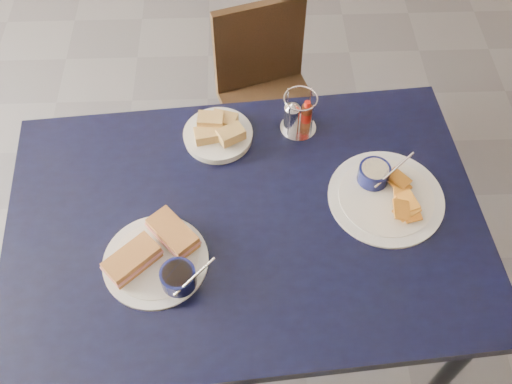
{
  "coord_description": "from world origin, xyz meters",
  "views": [
    {
      "loc": [
        0.17,
        -1.07,
        2.08
      ],
      "look_at": [
        0.2,
        -0.2,
        0.82
      ],
      "focal_mm": 40.0,
      "sensor_mm": 36.0,
      "label": 1
    }
  ],
  "objects_px": {
    "dining_table": "(246,230)",
    "bread_basket": "(218,133)",
    "sandwich_plate": "(159,257)",
    "plantain_plate": "(384,191)",
    "chair_far": "(271,85)",
    "condiment_caddy": "(297,116)"
  },
  "relations": [
    {
      "from": "chair_far",
      "to": "condiment_caddy",
      "type": "xyz_separation_m",
      "value": [
        0.05,
        -0.5,
        0.37
      ]
    },
    {
      "from": "bread_basket",
      "to": "dining_table",
      "type": "bearing_deg",
      "value": -75.64
    },
    {
      "from": "plantain_plate",
      "to": "condiment_caddy",
      "type": "height_order",
      "value": "condiment_caddy"
    },
    {
      "from": "bread_basket",
      "to": "condiment_caddy",
      "type": "bearing_deg",
      "value": 7.42
    },
    {
      "from": "chair_far",
      "to": "dining_table",
      "type": "bearing_deg",
      "value": -98.09
    },
    {
      "from": "sandwich_plate",
      "to": "condiment_caddy",
      "type": "relative_size",
      "value": 2.22
    },
    {
      "from": "sandwich_plate",
      "to": "dining_table",
      "type": "bearing_deg",
      "value": 28.53
    },
    {
      "from": "dining_table",
      "to": "condiment_caddy",
      "type": "relative_size",
      "value": 10.06
    },
    {
      "from": "plantain_plate",
      "to": "condiment_caddy",
      "type": "bearing_deg",
      "value": 131.7
    },
    {
      "from": "bread_basket",
      "to": "plantain_plate",
      "type": "bearing_deg",
      "value": -25.6
    },
    {
      "from": "chair_far",
      "to": "bread_basket",
      "type": "distance_m",
      "value": 0.66
    },
    {
      "from": "dining_table",
      "to": "sandwich_plate",
      "type": "height_order",
      "value": "sandwich_plate"
    },
    {
      "from": "dining_table",
      "to": "bread_basket",
      "type": "bearing_deg",
      "value": 104.36
    },
    {
      "from": "plantain_plate",
      "to": "dining_table",
      "type": "bearing_deg",
      "value": -170.03
    },
    {
      "from": "bread_basket",
      "to": "sandwich_plate",
      "type": "bearing_deg",
      "value": -110.18
    },
    {
      "from": "chair_far",
      "to": "plantain_plate",
      "type": "relative_size",
      "value": 2.37
    },
    {
      "from": "bread_basket",
      "to": "condiment_caddy",
      "type": "distance_m",
      "value": 0.24
    },
    {
      "from": "sandwich_plate",
      "to": "bread_basket",
      "type": "relative_size",
      "value": 1.48
    },
    {
      "from": "dining_table",
      "to": "bread_basket",
      "type": "height_order",
      "value": "bread_basket"
    },
    {
      "from": "dining_table",
      "to": "chair_far",
      "type": "xyz_separation_m",
      "value": [
        0.12,
        0.82,
        -0.25
      ]
    },
    {
      "from": "sandwich_plate",
      "to": "plantain_plate",
      "type": "distance_m",
      "value": 0.65
    },
    {
      "from": "sandwich_plate",
      "to": "condiment_caddy",
      "type": "distance_m",
      "value": 0.59
    }
  ]
}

